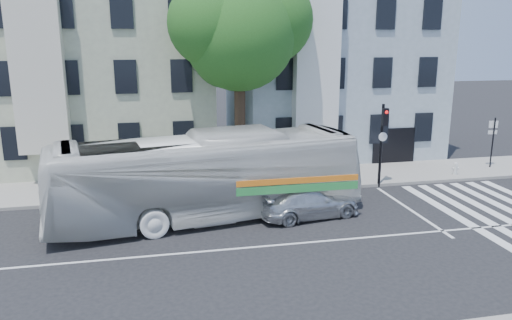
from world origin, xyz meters
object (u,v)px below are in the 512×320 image
object	(u,v)px
traffic_signal	(383,134)
bus	(208,176)
sedan	(308,202)
fire_hydrant	(455,168)

from	to	relation	value
traffic_signal	bus	bearing A→B (deg)	-162.02
bus	sedan	xyz separation A→B (m)	(4.11, -0.75, -1.17)
bus	traffic_signal	distance (m)	9.35
sedan	traffic_signal	world-z (taller)	traffic_signal
sedan	traffic_signal	size ratio (longest dim) A/B	1.05
sedan	fire_hydrant	world-z (taller)	sedan
bus	sedan	size ratio (longest dim) A/B	2.95
fire_hydrant	bus	bearing A→B (deg)	-165.83
bus	fire_hydrant	bearing A→B (deg)	-85.43
sedan	fire_hydrant	size ratio (longest dim) A/B	6.50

